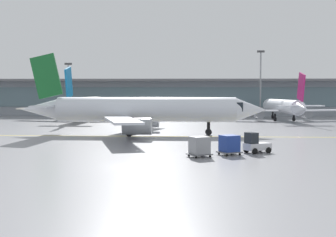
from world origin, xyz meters
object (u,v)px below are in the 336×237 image
object	(u,v)px
gate_airplane_2	(283,107)
apron_light_mast_1	(69,87)
gate_airplane_1	(87,105)
baggage_tug	(256,144)
cargo_dolly_lead	(229,144)
taxiing_regional_jet	(143,110)
cargo_dolly_trailing	(199,146)
apron_light_mast_2	(261,81)

from	to	relation	value
gate_airplane_2	apron_light_mast_1	size ratio (longest dim) A/B	2.25
gate_airplane_1	apron_light_mast_1	bearing A→B (deg)	31.74
baggage_tug	cargo_dolly_lead	size ratio (longest dim) A/B	1.13
taxiing_regional_jet	apron_light_mast_1	xyz separation A→B (m)	(-22.36, 48.00, 3.86)
gate_airplane_2	gate_airplane_1	bearing A→B (deg)	85.55
cargo_dolly_trailing	apron_light_mast_2	bearing A→B (deg)	47.79
cargo_dolly_lead	apron_light_mast_2	bearing A→B (deg)	49.83
gate_airplane_1	apron_light_mast_2	size ratio (longest dim) A/B	2.05
gate_airplane_1	cargo_dolly_trailing	size ratio (longest dim) A/B	12.88
gate_airplane_1	apron_light_mast_1	xyz separation A→B (m)	(-7.12, 13.00, 4.07)
apron_light_mast_1	gate_airplane_2	bearing A→B (deg)	-14.93
gate_airplane_2	taxiing_regional_jet	bearing A→B (deg)	137.43
taxiing_regional_jet	cargo_dolly_lead	distance (m)	23.50
baggage_tug	apron_light_mast_1	size ratio (longest dim) A/B	0.22
taxiing_regional_jet	apron_light_mast_1	bearing A→B (deg)	116.84
gate_airplane_2	apron_light_mast_2	distance (m)	14.83
cargo_dolly_lead	cargo_dolly_trailing	xyz separation A→B (m)	(-2.99, -1.59, 0.00)
baggage_tug	apron_light_mast_1	distance (m)	76.51
cargo_dolly_trailing	baggage_tug	bearing A→B (deg)	-0.00
cargo_dolly_trailing	apron_light_mast_1	distance (m)	76.82
baggage_tug	cargo_dolly_lead	xyz separation A→B (m)	(-2.79, -1.49, 0.16)
apron_light_mast_2	cargo_dolly_lead	bearing A→B (deg)	-102.18
cargo_dolly_lead	apron_light_mast_2	xyz separation A→B (m)	(14.91, 69.07, 7.84)
baggage_tug	apron_light_mast_1	xyz separation A→B (m)	(-35.33, 67.55, 6.51)
gate_airplane_1	cargo_dolly_lead	bearing A→B (deg)	-152.55
gate_airplane_1	baggage_tug	bearing A→B (deg)	-149.60
taxiing_regional_jet	cargo_dolly_trailing	size ratio (longest dim) A/B	13.67
taxiing_regional_jet	baggage_tug	distance (m)	23.61
gate_airplane_1	cargo_dolly_trailing	xyz separation A→B (m)	(22.42, -57.63, -2.28)
gate_airplane_2	baggage_tug	xyz separation A→B (m)	(-14.67, -54.23, -2.11)
taxiing_regional_jet	apron_light_mast_1	world-z (taller)	apron_light_mast_1
cargo_dolly_lead	taxiing_regional_jet	bearing A→B (deg)	87.81
baggage_tug	apron_light_mast_1	bearing A→B (deg)	89.61
gate_airplane_1	apron_light_mast_2	distance (m)	42.75
taxiing_regional_jet	apron_light_mast_2	size ratio (longest dim) A/B	2.17
cargo_dolly_lead	cargo_dolly_trailing	distance (m)	3.39
taxiing_regional_jet	baggage_tug	world-z (taller)	taxiing_regional_jet
taxiing_regional_jet	cargo_dolly_trailing	distance (m)	23.87
gate_airplane_1	baggage_tug	world-z (taller)	gate_airplane_1
baggage_tug	apron_light_mast_2	world-z (taller)	apron_light_mast_2
gate_airplane_1	gate_airplane_2	size ratio (longest dim) A/B	1.11
cargo_dolly_lead	cargo_dolly_trailing	size ratio (longest dim) A/B	1.00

